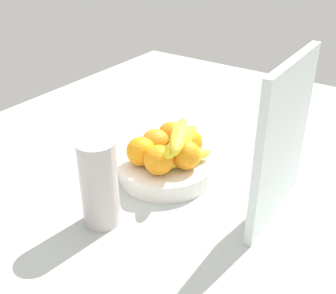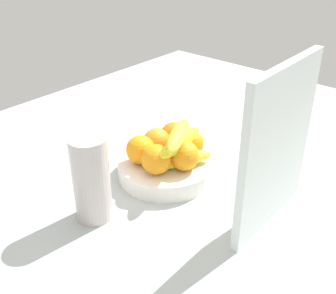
% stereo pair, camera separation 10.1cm
% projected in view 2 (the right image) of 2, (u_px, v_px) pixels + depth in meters
% --- Properties ---
extents(ground_plane, '(1.80, 1.40, 0.03)m').
position_uv_depth(ground_plane, '(166.00, 180.00, 1.10)').
color(ground_plane, '#ABB3B0').
extents(fruit_bowl, '(0.25, 0.25, 0.05)m').
position_uv_depth(fruit_bowl, '(168.00, 168.00, 1.08)').
color(fruit_bowl, white).
rests_on(fruit_bowl, ground_plane).
extents(orange_front_left, '(0.07, 0.07, 0.07)m').
position_uv_depth(orange_front_left, '(157.00, 142.00, 1.08)').
color(orange_front_left, orange).
rests_on(orange_front_left, fruit_bowl).
extents(orange_front_right, '(0.07, 0.07, 0.07)m').
position_uv_depth(orange_front_right, '(141.00, 150.00, 1.04)').
color(orange_front_right, orange).
rests_on(orange_front_right, fruit_bowl).
extents(orange_center, '(0.07, 0.07, 0.07)m').
position_uv_depth(orange_center, '(156.00, 159.00, 1.00)').
color(orange_center, orange).
rests_on(orange_center, fruit_bowl).
extents(orange_back_left, '(0.07, 0.07, 0.07)m').
position_uv_depth(orange_back_left, '(185.00, 156.00, 1.02)').
color(orange_back_left, orange).
rests_on(orange_back_left, fruit_bowl).
extents(orange_back_right, '(0.07, 0.07, 0.07)m').
position_uv_depth(orange_back_right, '(189.00, 144.00, 1.07)').
color(orange_back_right, orange).
rests_on(orange_back_right, fruit_bowl).
extents(orange_top_stack, '(0.07, 0.07, 0.07)m').
position_uv_depth(orange_top_stack, '(174.00, 136.00, 1.11)').
color(orange_top_stack, orange).
rests_on(orange_top_stack, fruit_bowl).
extents(banana_bunch, '(0.19, 0.12, 0.11)m').
position_uv_depth(banana_bunch, '(179.00, 146.00, 1.03)').
color(banana_bunch, yellow).
rests_on(banana_bunch, fruit_bowl).
extents(cutting_board, '(0.28, 0.02, 0.36)m').
position_uv_depth(cutting_board, '(277.00, 148.00, 0.85)').
color(cutting_board, white).
rests_on(cutting_board, ground_plane).
extents(thermos_tumbler, '(0.08, 0.08, 0.20)m').
position_uv_depth(thermos_tumbler, '(91.00, 179.00, 0.90)').
color(thermos_tumbler, beige).
rests_on(thermos_tumbler, ground_plane).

